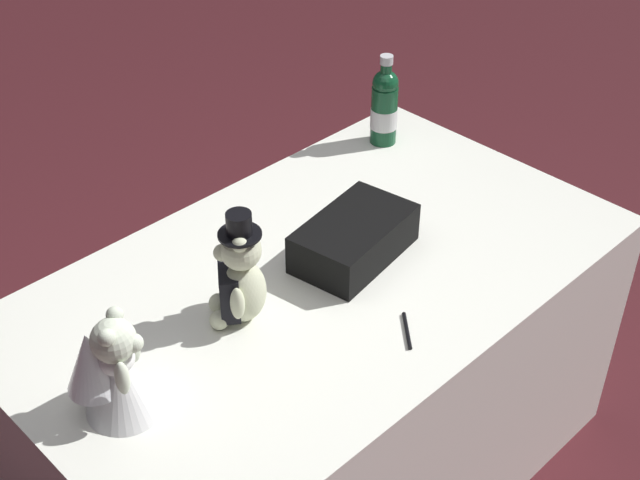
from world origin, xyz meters
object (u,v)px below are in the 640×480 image
object	(u,v)px
teddy_bear_bride	(113,370)
gift_case_black	(354,238)
signing_pen	(407,329)
champagne_bottle	(384,106)
teddy_bear_groom	(238,278)

from	to	relation	value
teddy_bear_bride	gift_case_black	bearing A→B (deg)	1.47
teddy_bear_bride	signing_pen	bearing A→B (deg)	-23.51
gift_case_black	signing_pen	bearing A→B (deg)	-112.86
champagne_bottle	signing_pen	xyz separation A→B (m)	(-0.61, -0.63, -0.12)
teddy_bear_bride	champagne_bottle	distance (m)	1.28
teddy_bear_groom	champagne_bottle	world-z (taller)	teddy_bear_groom
teddy_bear_groom	signing_pen	bearing A→B (deg)	-51.41
teddy_bear_bride	gift_case_black	distance (m)	0.74
signing_pen	gift_case_black	bearing A→B (deg)	67.14
champagne_bottle	signing_pen	bearing A→B (deg)	-134.11
teddy_bear_bride	gift_case_black	world-z (taller)	teddy_bear_bride
teddy_bear_bride	signing_pen	world-z (taller)	teddy_bear_bride
teddy_bear_groom	teddy_bear_bride	distance (m)	0.37
teddy_bear_groom	teddy_bear_bride	size ratio (longest dim) A/B	1.20
teddy_bear_groom	signing_pen	xyz separation A→B (m)	(0.25, -0.31, -0.12)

